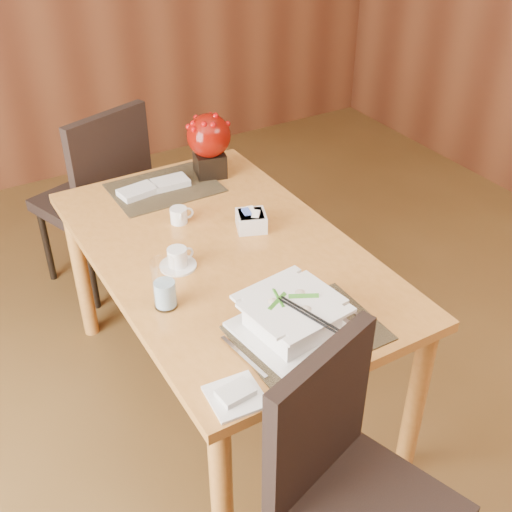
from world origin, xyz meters
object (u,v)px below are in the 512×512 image
coffee_cup (178,259)px  far_chair (100,191)px  water_glass (164,284)px  bread_plate (236,396)px  near_chair (348,481)px  dining_table (225,270)px  soup_setting (292,318)px  berry_decor (209,141)px  sugar_caddy (251,221)px  creamer_jug (179,215)px

coffee_cup → far_chair: size_ratio=0.13×
water_glass → bread_plate: water_glass is taller
bread_plate → near_chair: size_ratio=0.16×
dining_table → soup_setting: bearing=-94.7°
berry_decor → bread_plate: berry_decor is taller
dining_table → sugar_caddy: sugar_caddy is taller
creamer_jug → bread_plate: bearing=-97.2°
soup_setting → water_glass: water_glass is taller
far_chair → berry_decor: bearing=111.3°
dining_table → creamer_jug: (-0.06, 0.26, 0.13)m
soup_setting → coffee_cup: size_ratio=2.58×
dining_table → sugar_caddy: bearing=25.6°
creamer_jug → sugar_caddy: sugar_caddy is taller
dining_table → bread_plate: 0.75m
soup_setting → water_glass: bearing=123.9°
near_chair → berry_decor: bearing=59.2°
coffee_cup → berry_decor: bearing=53.7°
dining_table → water_glass: bearing=-148.3°
dining_table → bread_plate: size_ratio=10.14×
water_glass → creamer_jug: size_ratio=2.05×
berry_decor → near_chair: size_ratio=0.30×
dining_table → coffee_cup: size_ratio=11.27×
berry_decor → sugar_caddy: bearing=-98.2°
soup_setting → coffee_cup: soup_setting is taller
soup_setting → berry_decor: (0.27, 1.09, 0.10)m
soup_setting → creamer_jug: (-0.02, 0.78, -0.03)m
dining_table → coffee_cup: (-0.20, -0.02, 0.13)m
water_glass → sugar_caddy: 0.56m
near_chair → far_chair: size_ratio=0.96×
far_chair → creamer_jug: bearing=77.9°
dining_table → far_chair: 1.04m
coffee_cup → berry_decor: (0.43, 0.58, 0.13)m
sugar_caddy → water_glass: bearing=-150.3°
sugar_caddy → near_chair: size_ratio=0.12×
dining_table → far_chair: bearing=98.8°
soup_setting → water_glass: 0.43m
soup_setting → near_chair: size_ratio=0.36×
berry_decor → bread_plate: (-0.55, -1.23, -0.16)m
water_glass → creamer_jug: (0.26, 0.46, -0.06)m
water_glass → sugar_caddy: water_glass is taller
coffee_cup → far_chair: far_chair is taller
creamer_jug → near_chair: near_chair is taller
coffee_cup → bread_plate: size_ratio=0.90×
coffee_cup → far_chair: (0.04, 1.03, -0.22)m
soup_setting → bread_plate: bearing=-159.4°
soup_setting → bread_plate: size_ratio=2.32×
creamer_jug → sugar_caddy: (0.22, -0.18, 0.00)m
dining_table → water_glass: size_ratio=8.38×
water_glass → coffee_cup: bearing=55.3°
water_glass → creamer_jug: bearing=60.6°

